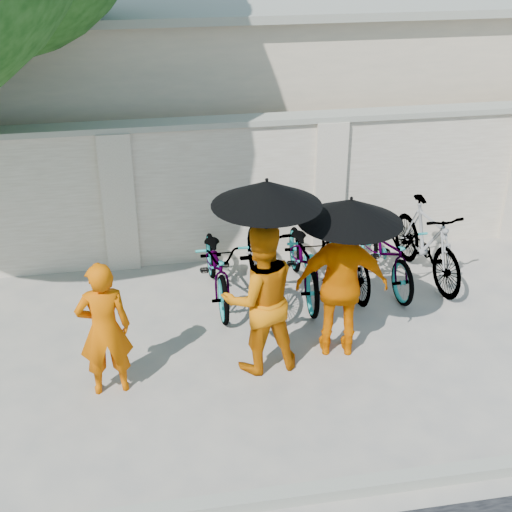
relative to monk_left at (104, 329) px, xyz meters
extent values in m
plane|color=#AFA38F|center=(1.19, -0.21, -0.77)|extent=(80.00, 80.00, 0.00)
cube|color=gray|center=(1.19, -1.91, -0.71)|extent=(40.00, 0.16, 0.12)
cube|color=beige|center=(2.19, 2.99, 0.23)|extent=(20.00, 0.30, 2.00)
cube|color=beige|center=(3.19, 6.79, 0.83)|extent=(14.00, 6.00, 3.20)
imported|color=#D05600|center=(0.00, 0.00, 0.00)|extent=(0.59, 0.42, 1.54)
imported|color=#CF6905|center=(1.68, 0.15, 0.11)|extent=(0.93, 0.77, 1.77)
cylinder|color=black|center=(1.73, 0.07, 0.80)|extent=(0.02, 0.02, 1.14)
cone|color=black|center=(1.73, 0.07, 1.37)|extent=(1.13, 1.13, 0.26)
imported|color=orange|center=(2.64, 0.28, 0.11)|extent=(1.10, 0.63, 1.77)
cylinder|color=black|center=(2.66, 0.20, 0.64)|extent=(0.02, 0.02, 0.83)
cone|color=black|center=(2.66, 0.20, 1.06)|extent=(1.13, 1.13, 0.26)
imported|color=slate|center=(1.41, 1.76, -0.28)|extent=(0.67, 1.88, 0.98)
imported|color=slate|center=(1.99, 1.68, -0.20)|extent=(0.59, 1.93, 1.15)
imported|color=slate|center=(2.57, 1.73, -0.27)|extent=(0.75, 1.92, 1.00)
imported|color=slate|center=(3.15, 1.81, -0.24)|extent=(0.65, 1.81, 1.07)
imported|color=slate|center=(3.73, 1.79, -0.30)|extent=(0.74, 1.85, 0.95)
imported|color=slate|center=(4.31, 1.81, -0.22)|extent=(0.72, 1.90, 1.11)
camera|label=1|loc=(0.45, -6.44, 4.03)|focal=50.00mm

